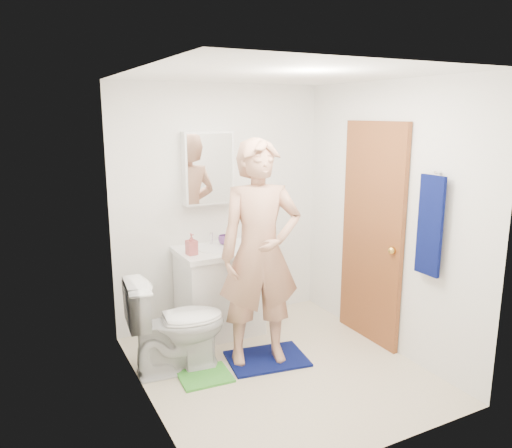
{
  "coord_description": "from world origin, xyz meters",
  "views": [
    {
      "loc": [
        -1.94,
        -3.34,
        2.12
      ],
      "look_at": [
        -0.09,
        0.25,
        1.22
      ],
      "focal_mm": 35.0,
      "sensor_mm": 36.0,
      "label": 1
    }
  ],
  "objects": [
    {
      "name": "green_rug",
      "position": [
        -0.61,
        0.15,
        0.01
      ],
      "size": [
        0.44,
        0.38,
        0.02
      ],
      "primitive_type": "cube",
      "rotation": [
        0.0,
        0.0,
        -0.07
      ],
      "color": "green",
      "rests_on": "floor"
    },
    {
      "name": "ceiling",
      "position": [
        0.0,
        0.0,
        2.41
      ],
      "size": [
        2.2,
        2.4,
        0.02
      ],
      "primitive_type": "cube",
      "color": "white",
      "rests_on": "ground"
    },
    {
      "name": "bath_mat",
      "position": [
        -0.02,
        0.18,
        0.01
      ],
      "size": [
        0.74,
        0.58,
        0.02
      ],
      "primitive_type": "cube",
      "rotation": [
        0.0,
        0.0,
        -0.16
      ],
      "color": "#08104E",
      "rests_on": "floor"
    },
    {
      "name": "medicine_cabinet",
      "position": [
        -0.15,
        1.14,
        1.6
      ],
      "size": [
        0.5,
        0.12,
        0.7
      ],
      "primitive_type": "cube",
      "color": "white",
      "rests_on": "wall_back"
    },
    {
      "name": "wall_left",
      "position": [
        -1.11,
        0.0,
        1.2
      ],
      "size": [
        0.02,
        2.4,
        2.4
      ],
      "primitive_type": "cube",
      "color": "silver",
      "rests_on": "ground"
    },
    {
      "name": "faucet",
      "position": [
        -0.15,
        1.09,
        0.91
      ],
      "size": [
        0.03,
        0.03,
        0.12
      ],
      "primitive_type": "cylinder",
      "color": "silver",
      "rests_on": "countertop"
    },
    {
      "name": "wall_right",
      "position": [
        1.11,
        0.0,
        1.2
      ],
      "size": [
        0.02,
        2.4,
        2.4
      ],
      "primitive_type": "cube",
      "color": "silver",
      "rests_on": "ground"
    },
    {
      "name": "mirror_panel",
      "position": [
        -0.15,
        1.08,
        1.6
      ],
      "size": [
        0.46,
        0.01,
        0.66
      ],
      "primitive_type": "cube",
      "color": "white",
      "rests_on": "wall_back"
    },
    {
      "name": "floor",
      "position": [
        0.0,
        0.0,
        -0.01
      ],
      "size": [
        2.2,
        2.4,
        0.02
      ],
      "primitive_type": "cube",
      "color": "beige",
      "rests_on": "ground"
    },
    {
      "name": "man",
      "position": [
        -0.08,
        0.2,
        0.97
      ],
      "size": [
        0.78,
        0.61,
        1.9
      ],
      "primitive_type": "imported",
      "rotation": [
        0.0,
        0.0,
        -0.25
      ],
      "color": "tan",
      "rests_on": "bath_mat"
    },
    {
      "name": "door",
      "position": [
        1.07,
        0.15,
        1.02
      ],
      "size": [
        0.05,
        0.8,
        2.05
      ],
      "primitive_type": "cube",
      "color": "#99542A",
      "rests_on": "ground"
    },
    {
      "name": "countertop",
      "position": [
        -0.15,
        0.91,
        0.83
      ],
      "size": [
        0.79,
        0.59,
        0.05
      ],
      "primitive_type": "cube",
      "color": "white",
      "rests_on": "vanity_cabinet"
    },
    {
      "name": "door_knob",
      "position": [
        1.03,
        -0.17,
        0.95
      ],
      "size": [
        0.07,
        0.07,
        0.07
      ],
      "primitive_type": "sphere",
      "color": "gold",
      "rests_on": "door"
    },
    {
      "name": "wall_back",
      "position": [
        0.0,
        1.21,
        1.2
      ],
      "size": [
        2.2,
        0.02,
        2.4
      ],
      "primitive_type": "cube",
      "color": "silver",
      "rests_on": "ground"
    },
    {
      "name": "towel",
      "position": [
        1.03,
        -0.57,
        1.25
      ],
      "size": [
        0.03,
        0.24,
        0.8
      ],
      "primitive_type": "cube",
      "color": "#08104E",
      "rests_on": "wall_right"
    },
    {
      "name": "sink_basin",
      "position": [
        -0.15,
        0.91,
        0.84
      ],
      "size": [
        0.4,
        0.4,
        0.03
      ],
      "primitive_type": "cylinder",
      "color": "white",
      "rests_on": "countertop"
    },
    {
      "name": "toothbrush_cup",
      "position": [
        -0.04,
        1.03,
        0.9
      ],
      "size": [
        0.13,
        0.13,
        0.09
      ],
      "primitive_type": "imported",
      "rotation": [
        0.0,
        0.0,
        0.07
      ],
      "color": "#6C3C84",
      "rests_on": "countertop"
    },
    {
      "name": "wall_front",
      "position": [
        0.0,
        -1.21,
        1.2
      ],
      "size": [
        2.2,
        0.02,
        2.4
      ],
      "primitive_type": "cube",
      "color": "silver",
      "rests_on": "ground"
    },
    {
      "name": "toilet",
      "position": [
        -0.76,
        0.38,
        0.41
      ],
      "size": [
        0.85,
        0.54,
        0.82
      ],
      "primitive_type": "imported",
      "rotation": [
        0.0,
        0.0,
        1.47
      ],
      "color": "white",
      "rests_on": "floor"
    },
    {
      "name": "soap_dispenser",
      "position": [
        -0.45,
        0.84,
        0.95
      ],
      "size": [
        0.1,
        0.1,
        0.2
      ],
      "primitive_type": "imported",
      "rotation": [
        0.0,
        0.0,
        0.14
      ],
      "color": "#BB5759",
      "rests_on": "countertop"
    },
    {
      "name": "towel_hook",
      "position": [
        1.07,
        -0.57,
        1.67
      ],
      "size": [
        0.06,
        0.02,
        0.02
      ],
      "primitive_type": "cylinder",
      "rotation": [
        0.0,
        1.57,
        0.0
      ],
      "color": "silver",
      "rests_on": "wall_right"
    },
    {
      "name": "vanity_cabinet",
      "position": [
        -0.15,
        0.91,
        0.4
      ],
      "size": [
        0.75,
        0.55,
        0.8
      ],
      "primitive_type": "cube",
      "color": "white",
      "rests_on": "floor"
    }
  ]
}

